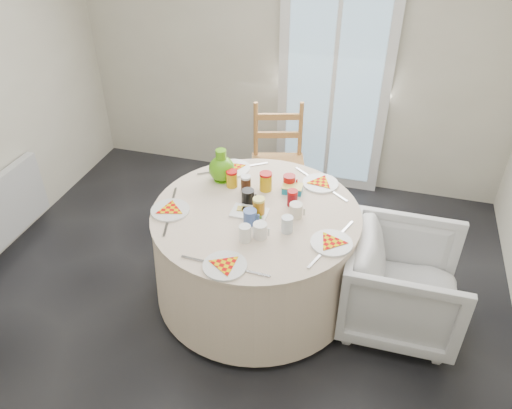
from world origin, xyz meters
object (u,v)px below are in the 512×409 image
(armchair, at_px, (404,280))
(green_pitcher, at_px, (222,165))
(wooden_chair, at_px, (278,169))
(radiator, at_px, (0,212))
(table, at_px, (256,253))

(armchair, bearing_deg, green_pitcher, 76.62)
(wooden_chair, bearing_deg, radiator, -166.98)
(table, height_order, green_pitcher, green_pitcher)
(wooden_chair, distance_m, armchair, 1.52)
(radiator, relative_size, wooden_chair, 0.99)
(wooden_chair, distance_m, green_pitcher, 0.85)
(radiator, height_order, armchair, armchair)
(radiator, xyz_separation_m, armchair, (3.12, 0.08, 0.01))
(radiator, relative_size, green_pitcher, 4.11)
(green_pitcher, bearing_deg, table, -35.26)
(table, relative_size, green_pitcher, 5.96)
(radiator, distance_m, table, 2.09)
(green_pitcher, bearing_deg, wooden_chair, 76.77)
(armchair, height_order, green_pitcher, green_pitcher)
(radiator, xyz_separation_m, wooden_chair, (2.00, 1.11, 0.09))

